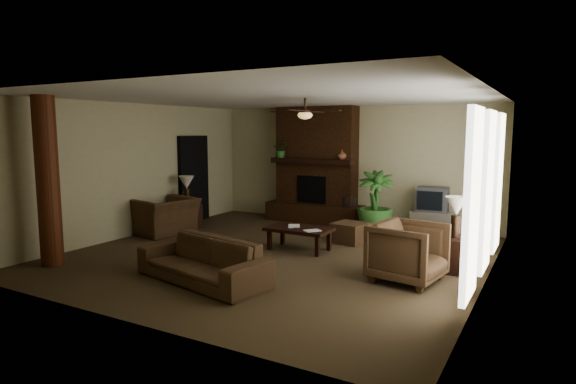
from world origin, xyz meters
The scene contains 23 objects.
room_shell centered at (0.00, 0.00, 1.40)m, with size 7.00×7.00×7.00m.
fireplace centered at (-0.80, 3.22, 1.16)m, with size 2.40×0.70×2.80m.
windows centered at (3.45, 0.20, 1.35)m, with size 0.08×3.65×2.35m.
log_column centered at (-2.95, -2.40, 1.40)m, with size 0.36×0.36×2.80m, color #5F2D17.
doorway centered at (-3.44, 1.80, 1.05)m, with size 0.10×1.00×2.10m, color black.
ceiling_fan centered at (0.40, 0.30, 2.53)m, with size 1.35×1.35×0.37m.
sofa centered at (-0.18, -1.88, 0.43)m, with size 2.18×0.64×0.85m, color #48331F.
armchair_left centered at (-3.00, 0.32, 0.52)m, with size 1.20×0.78×1.05m, color #48331F.
armchair_right centered at (2.48, -0.38, 0.49)m, with size 0.95×0.89×0.98m, color #48331F.
coffee_table centered at (0.19, 0.49, 0.37)m, with size 1.20×0.70×0.43m.
ottoman centered at (0.79, 1.53, 0.20)m, with size 0.60×0.60×0.40m, color #48331F.
tv_stand centered at (2.03, 3.15, 0.25)m, with size 0.85×0.50×0.50m, color #B6B7B9.
tv centered at (2.03, 3.14, 0.76)m, with size 0.69×0.57×0.52m.
floor_vase centered at (0.09, 3.15, 0.43)m, with size 0.34×0.34×0.77m.
floor_plant centered at (0.95, 2.56, 0.38)m, with size 0.77×1.37×0.77m, color #316127.
side_table_left centered at (-3.02, 1.07, 0.28)m, with size 0.50×0.50×0.55m, color black.
lamp_left centered at (-3.06, 1.10, 1.00)m, with size 0.40×0.40×0.65m.
side_table_right centered at (3.01, 0.47, 0.28)m, with size 0.50×0.50×0.55m, color black.
lamp_right centered at (2.98, 0.52, 1.00)m, with size 0.44×0.44×0.65m.
mantel_plant centered at (-1.60, 2.93, 1.72)m, with size 0.38×0.42×0.33m, color #316127.
mantel_vase centered at (-0.02, 3.01, 1.67)m, with size 0.22×0.23×0.22m, color #96553C.
book_a centered at (-0.02, 0.44, 0.57)m, with size 0.22×0.03×0.29m, color #999999.
book_b centered at (0.47, 0.36, 0.58)m, with size 0.21×0.02×0.29m, color #999999.
Camera 1 is at (4.31, -7.30, 2.24)m, focal length 29.94 mm.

